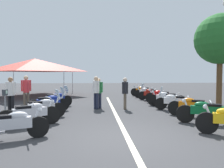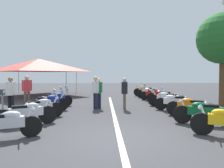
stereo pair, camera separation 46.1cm
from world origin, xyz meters
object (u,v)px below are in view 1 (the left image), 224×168
motorcycle_right_row_3 (174,101)px  parking_meter (5,100)px  motorcycle_left_row_1 (31,113)px  bystander_3 (125,91)px  motorcycle_left_row_2 (42,108)px  motorcycle_right_row_1 (206,111)px  motorcycle_right_row_5 (161,96)px  motorcycle_right_row_4 (166,98)px  bystander_1 (26,89)px  motorcycle_right_row_7 (147,92)px  motorcycle_left_row_0 (12,125)px  motorcycle_right_row_2 (192,106)px  motorcycle_left_row_3 (49,103)px  bystander_0 (11,92)px  bystander_4 (99,91)px  bystander_2 (96,90)px  event_tent (35,65)px  motorcycle_left_row_4 (56,99)px  motorcycle_right_row_8 (143,91)px  roadside_tree_0 (220,39)px  motorcycle_right_row_6 (151,94)px

motorcycle_right_row_3 → parking_meter: size_ratio=1.44×
motorcycle_left_row_1 → bystander_3: (3.44, -3.83, 0.51)m
motorcycle_left_row_2 → motorcycle_right_row_1: 6.46m
motorcycle_right_row_5 → motorcycle_left_row_2: bearing=59.7°
motorcycle_right_row_4 → bystander_1: size_ratio=1.14×
motorcycle_right_row_4 → motorcycle_right_row_5: bearing=-67.9°
motorcycle_right_row_7 → bystander_1: 8.87m
motorcycle_left_row_2 → motorcycle_right_row_7: bearing=23.8°
motorcycle_left_row_0 → motorcycle_left_row_1: (1.61, -0.03, 0.01)m
motorcycle_right_row_2 → motorcycle_right_row_7: 7.30m
motorcycle_right_row_4 → motorcycle_left_row_1: bearing=59.8°
bystander_1 → motorcycle_left_row_3: bearing=16.8°
bystander_0 → bystander_4: 4.33m
bystander_0 → bystander_4: size_ratio=1.04×
motorcycle_left_row_2 → bystander_2: (2.32, -2.23, 0.55)m
motorcycle_right_row_3 → parking_meter: (-2.54, 7.27, 0.43)m
event_tent → bystander_2: bearing=-145.0°
motorcycle_left_row_0 → motorcycle_right_row_5: (7.18, -6.45, 0.01)m
motorcycle_left_row_0 → motorcycle_left_row_4: (5.94, -0.09, 0.01)m
motorcycle_right_row_2 → bystander_0: (1.38, 8.12, 0.55)m
motorcycle_left_row_1 → motorcycle_right_row_7: size_ratio=1.09×
bystander_0 → motorcycle_left_row_2: bearing=-107.7°
event_tent → bystander_3: bearing=-138.6°
motorcycle_right_row_5 → bystander_0: bearing=46.0°
motorcycle_right_row_4 → bystander_1: bearing=27.4°
motorcycle_right_row_7 → bystander_2: (-4.88, 3.90, 0.56)m
motorcycle_right_row_2 → bystander_0: 8.26m
motorcycle_left_row_1 → event_tent: 11.67m
motorcycle_left_row_4 → motorcycle_right_row_1: 7.72m
motorcycle_right_row_5 → parking_meter: 9.08m
motorcycle_left_row_3 → bystander_1: size_ratio=1.07×
bystander_1 → event_tent: size_ratio=0.28×
motorcycle_right_row_8 → bystander_1: size_ratio=1.07×
motorcycle_left_row_0 → motorcycle_right_row_8: motorcycle_right_row_8 is taller
motorcycle_right_row_2 → bystander_1: bystander_1 is taller
motorcycle_left_row_3 → bystander_2: size_ratio=1.10×
motorcycle_left_row_1 → bystander_1: 4.32m
motorcycle_right_row_4 → event_tent: 11.73m
bystander_3 → bystander_2: bearing=-3.8°
motorcycle_right_row_5 → bystander_1: 8.01m
bystander_3 → roadside_tree_0: 6.53m
motorcycle_right_row_2 → bystander_1: size_ratio=1.03×
motorcycle_right_row_8 → motorcycle_right_row_1: bearing=122.3°
motorcycle_right_row_8 → motorcycle_right_row_7: bearing=120.9°
bystander_1 → bystander_4: 3.88m
motorcycle_right_row_2 → motorcycle_right_row_6: size_ratio=1.07×
motorcycle_left_row_4 → bystander_3: 3.90m
motorcycle_left_row_2 → motorcycle_right_row_6: 8.40m
motorcycle_left_row_0 → motorcycle_right_row_2: motorcycle_right_row_2 is taller
bystander_3 → bystander_4: bearing=-15.5°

